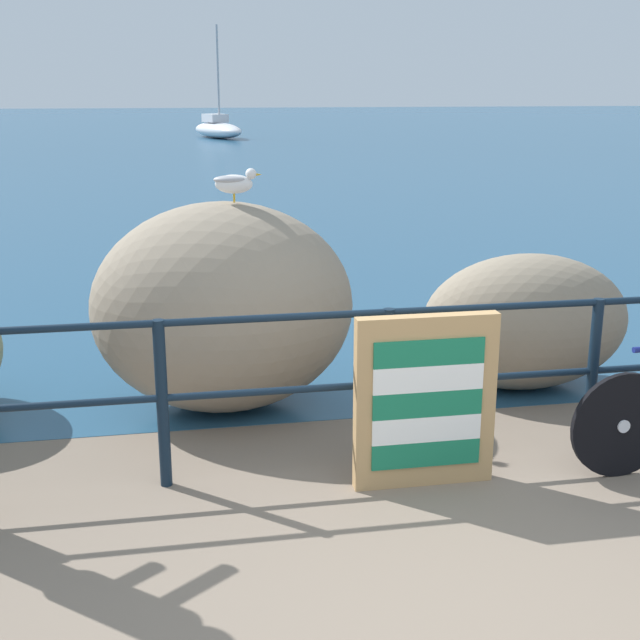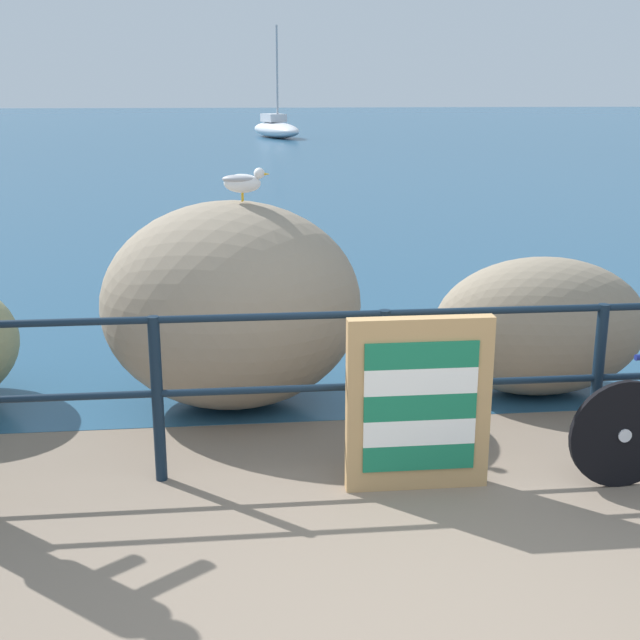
{
  "view_description": "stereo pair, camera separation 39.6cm",
  "coord_description": "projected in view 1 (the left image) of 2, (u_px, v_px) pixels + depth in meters",
  "views": [
    {
      "loc": [
        -1.27,
        -3.02,
        2.29
      ],
      "look_at": [
        -0.34,
        2.02,
        0.86
      ],
      "focal_mm": 47.14,
      "sensor_mm": 36.0,
      "label": 1
    },
    {
      "loc": [
        -0.88,
        -3.08,
        2.29
      ],
      "look_at": [
        -0.34,
        2.02,
        0.86
      ],
      "focal_mm": 47.14,
      "sensor_mm": 36.0,
      "label": 2
    }
  ],
  "objects": [
    {
      "name": "folded_deckchair_stack",
      "position": [
        425.0,
        402.0,
        4.88
      ],
      "size": [
        0.84,
        0.1,
        1.04
      ],
      "color": "tan",
      "rests_on": "ground_plane"
    },
    {
      "name": "sea_surface",
      "position": [
        184.0,
        127.0,
        48.63
      ],
      "size": [
        120.0,
        90.0,
        0.01
      ],
      "primitive_type": "cube",
      "color": "navy",
      "rests_on": "ground_plane"
    },
    {
      "name": "breakwater_boulder_main",
      "position": [
        223.0,
        307.0,
        6.03
      ],
      "size": [
        1.88,
        1.46,
        1.52
      ],
      "color": "gray",
      "rests_on": "ground"
    },
    {
      "name": "promenade_railing",
      "position": [
        388.0,
        371.0,
        5.06
      ],
      "size": [
        8.14,
        0.07,
        1.02
      ],
      "color": "black",
      "rests_on": "ground_plane"
    },
    {
      "name": "seagull",
      "position": [
        234.0,
        182.0,
        5.76
      ],
      "size": [
        0.34,
        0.16,
        0.23
      ],
      "rotation": [
        0.0,
        0.0,
        6.1
      ],
      "color": "gold",
      "rests_on": "breakwater_boulder_main"
    },
    {
      "name": "ground_plane",
      "position": [
        212.0,
        176.0,
        22.66
      ],
      "size": [
        120.0,
        120.0,
        0.1
      ],
      "primitive_type": "cube",
      "color": "#756656"
    },
    {
      "name": "breakwater_boulder_right",
      "position": [
        525.0,
        322.0,
        6.5
      ],
      "size": [
        1.64,
        0.99,
        1.06
      ],
      "color": "gray",
      "rests_on": "ground"
    },
    {
      "name": "sailboat",
      "position": [
        218.0,
        129.0,
        38.21
      ],
      "size": [
        2.66,
        4.58,
        4.9
      ],
      "rotation": [
        0.0,
        0.0,
        5.04
      ],
      "color": "white",
      "rests_on": "sea_surface"
    }
  ]
}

